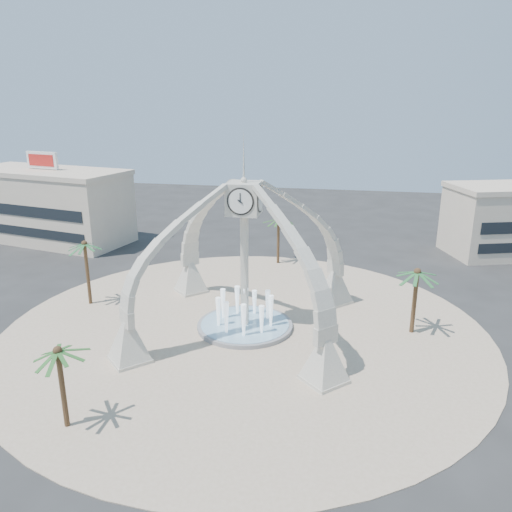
% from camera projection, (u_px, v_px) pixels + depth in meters
% --- Properties ---
extents(ground, '(140.00, 140.00, 0.00)m').
position_uv_depth(ground, '(245.00, 328.00, 41.93)').
color(ground, '#282828').
rests_on(ground, ground).
extents(plaza, '(40.00, 40.00, 0.06)m').
position_uv_depth(plaza, '(245.00, 328.00, 41.92)').
color(plaza, '#C4AD92').
rests_on(plaza, ground).
extents(clock_tower, '(17.94, 17.94, 16.30)m').
position_uv_depth(clock_tower, '(244.00, 254.00, 39.99)').
color(clock_tower, beige).
rests_on(clock_tower, ground).
extents(fountain, '(8.00, 8.00, 3.62)m').
position_uv_depth(fountain, '(245.00, 325.00, 41.85)').
color(fountain, gray).
rests_on(fountain, ground).
extents(building_nw, '(23.75, 13.73, 11.90)m').
position_uv_depth(building_nw, '(48.00, 205.00, 67.03)').
color(building_nw, beige).
rests_on(building_nw, ground).
extents(palm_east, '(4.77, 4.77, 6.01)m').
position_uv_depth(palm_east, '(417.00, 273.00, 39.58)').
color(palm_east, brown).
rests_on(palm_east, ground).
extents(palm_west, '(3.81, 3.81, 6.55)m').
position_uv_depth(palm_west, '(84.00, 245.00, 45.18)').
color(palm_west, brown).
rests_on(palm_west, ground).
extents(palm_north, '(3.92, 3.92, 5.98)m').
position_uv_depth(palm_north, '(279.00, 220.00, 57.00)').
color(palm_north, brown).
rests_on(palm_north, ground).
extents(palm_south, '(3.71, 3.71, 5.58)m').
position_uv_depth(palm_south, '(58.00, 352.00, 27.87)').
color(palm_south, brown).
rests_on(palm_south, ground).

